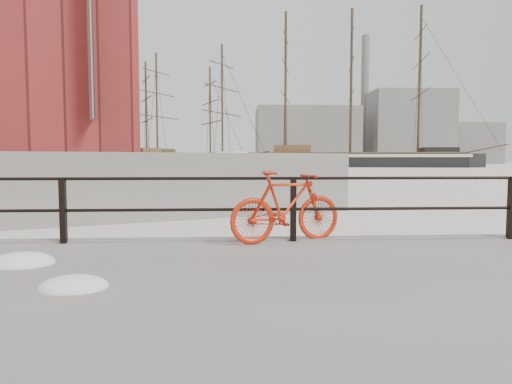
# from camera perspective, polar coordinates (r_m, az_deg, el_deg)

# --- Properties ---
(ground) EXTENTS (400.00, 400.00, 0.00)m
(ground) POSITION_cam_1_polar(r_m,az_deg,el_deg) (8.58, 28.52, -7.29)
(ground) COLOR white
(ground) RESTS_ON ground
(far_quay) EXTENTS (78.44, 148.07, 1.80)m
(far_quay) POSITION_cam_1_polar(r_m,az_deg,el_deg) (86.76, -27.41, 3.19)
(far_quay) COLOR gray
(far_quay) RESTS_ON ground
(guardrail) EXTENTS (28.00, 0.10, 1.00)m
(guardrail) POSITION_cam_1_polar(r_m,az_deg,el_deg) (8.33, 29.26, -1.73)
(guardrail) COLOR black
(guardrail) RESTS_ON promenade
(bicycle) EXTENTS (1.81, 0.84, 1.10)m
(bicycle) POSITION_cam_1_polar(r_m,az_deg,el_deg) (6.98, 3.82, -1.85)
(bicycle) COLOR red
(bicycle) RESTS_ON promenade
(barque_black) EXTENTS (61.57, 30.97, 33.39)m
(barque_black) POSITION_cam_1_polar(r_m,az_deg,el_deg) (95.98, 11.66, 3.07)
(barque_black) COLOR black
(barque_black) RESTS_ON ground
(schooner_mid) EXTENTS (32.80, 26.28, 21.75)m
(schooner_mid) POSITION_cam_1_polar(r_m,az_deg,el_deg) (81.57, -8.38, 2.94)
(schooner_mid) COLOR white
(schooner_mid) RESTS_ON ground
(schooner_left) EXTENTS (24.84, 17.52, 17.39)m
(schooner_left) POSITION_cam_1_polar(r_m,az_deg,el_deg) (74.05, -9.51, 2.82)
(schooner_left) COLOR beige
(schooner_left) RESTS_ON ground
(workboat_far) EXTENTS (10.00, 7.92, 7.00)m
(workboat_far) POSITION_cam_1_polar(r_m,az_deg,el_deg) (57.02, -26.22, 2.07)
(workboat_far) COLOR black
(workboat_far) RESTS_ON ground
(apartment_grey) EXTENTS (26.02, 22.15, 23.20)m
(apartment_grey) POSITION_cam_1_polar(r_m,az_deg,el_deg) (99.53, -28.55, 10.43)
(apartment_grey) COLOR #A3A39E
(apartment_grey) RESTS_ON far_quay
(apartment_brick) EXTENTS (27.87, 22.90, 21.20)m
(apartment_brick) POSITION_cam_1_polar(r_m,az_deg,el_deg) (122.28, -27.91, 8.71)
(apartment_brick) COLOR brown
(apartment_brick) RESTS_ON far_quay
(industrial_west) EXTENTS (32.00, 18.00, 18.00)m
(industrial_west) POSITION_cam_1_polar(r_m,az_deg,el_deg) (149.35, 6.30, 6.94)
(industrial_west) COLOR gray
(industrial_west) RESTS_ON ground
(industrial_mid) EXTENTS (26.00, 20.00, 24.00)m
(industrial_mid) POSITION_cam_1_polar(r_m,az_deg,el_deg) (163.68, 18.29, 7.56)
(industrial_mid) COLOR gray
(industrial_mid) RESTS_ON ground
(industrial_east) EXTENTS (20.00, 16.00, 14.00)m
(industrial_east) POSITION_cam_1_polar(r_m,az_deg,el_deg) (177.55, 24.62, 5.49)
(industrial_east) COLOR gray
(industrial_east) RESTS_ON ground
(smokestack) EXTENTS (2.80, 2.80, 44.00)m
(smokestack) POSITION_cam_1_polar(r_m,az_deg,el_deg) (165.13, 13.44, 11.11)
(smokestack) COLOR gray
(smokestack) RESTS_ON ground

